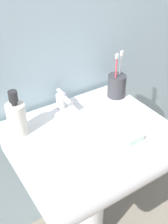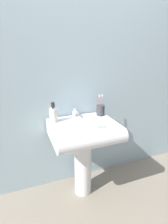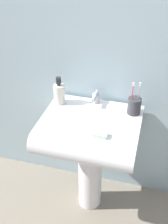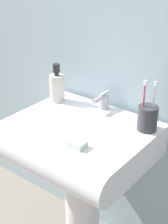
{
  "view_description": "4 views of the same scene",
  "coord_description": "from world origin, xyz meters",
  "views": [
    {
      "loc": [
        -0.47,
        -0.7,
        1.41
      ],
      "look_at": [
        -0.03,
        -0.02,
        0.84
      ],
      "focal_mm": 45.0,
      "sensor_mm": 36.0,
      "label": 1
    },
    {
      "loc": [
        -0.51,
        -1.33,
        1.33
      ],
      "look_at": [
        0.01,
        0.0,
        0.84
      ],
      "focal_mm": 28.0,
      "sensor_mm": 36.0,
      "label": 2
    },
    {
      "loc": [
        0.32,
        -1.3,
        1.7
      ],
      "look_at": [
        -0.04,
        -0.03,
        0.8
      ],
      "focal_mm": 45.0,
      "sensor_mm": 36.0,
      "label": 3
    },
    {
      "loc": [
        0.77,
        -0.98,
        1.42
      ],
      "look_at": [
        0.03,
        -0.03,
        0.82
      ],
      "focal_mm": 55.0,
      "sensor_mm": 36.0,
      "label": 4
    }
  ],
  "objects": [
    {
      "name": "sink_pedestal",
      "position": [
        0.0,
        0.0,
        0.31
      ],
      "size": [
        0.16,
        0.16,
        0.61
      ],
      "primitive_type": "cylinder",
      "color": "white",
      "rests_on": "ground"
    },
    {
      "name": "toothbrush_cup",
      "position": [
        0.23,
        0.12,
        0.8
      ],
      "size": [
        0.08,
        0.08,
        0.21
      ],
      "color": "#38383D",
      "rests_on": "sink_basin"
    },
    {
      "name": "wall_back",
      "position": [
        0.0,
        0.26,
        1.2
      ],
      "size": [
        5.0,
        0.05,
        2.4
      ],
      "primitive_type": "cube",
      "color": "#9EB7C1",
      "rests_on": "ground"
    },
    {
      "name": "sink_basin",
      "position": [
        0.0,
        -0.05,
        0.68
      ],
      "size": [
        0.58,
        0.5,
        0.13
      ],
      "color": "white",
      "rests_on": "sink_pedestal"
    },
    {
      "name": "ground_plane",
      "position": [
        0.0,
        0.0,
        0.0
      ],
      "size": [
        6.0,
        6.0,
        0.0
      ],
      "primitive_type": "plane",
      "color": "gray",
      "rests_on": "ground"
    },
    {
      "name": "soap_bottle",
      "position": [
        -0.23,
        0.11,
        0.82
      ],
      "size": [
        0.07,
        0.07,
        0.18
      ],
      "color": "silver",
      "rests_on": "sink_basin"
    },
    {
      "name": "faucet",
      "position": [
        -0.01,
        0.17,
        0.78
      ],
      "size": [
        0.05,
        0.11,
        0.08
      ],
      "color": "#B7B7BC",
      "rests_on": "sink_basin"
    },
    {
      "name": "bar_soap",
      "position": [
        0.09,
        -0.15,
        0.76
      ],
      "size": [
        0.07,
        0.05,
        0.02
      ],
      "primitive_type": "cube",
      "color": "silver",
      "rests_on": "sink_basin"
    }
  ]
}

